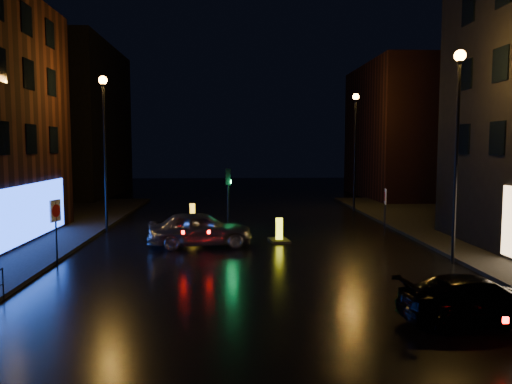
# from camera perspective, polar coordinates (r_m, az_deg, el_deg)

# --- Properties ---
(ground) EXTENTS (120.00, 120.00, 0.00)m
(ground) POSITION_cam_1_polar(r_m,az_deg,el_deg) (14.04, 1.70, -14.15)
(ground) COLOR black
(ground) RESTS_ON ground
(building_far_left) EXTENTS (8.00, 16.00, 14.00)m
(building_far_left) POSITION_cam_1_polar(r_m,az_deg,el_deg) (50.50, -20.33, 7.58)
(building_far_left) COLOR black
(building_far_left) RESTS_ON ground
(building_far_right) EXTENTS (8.00, 14.00, 12.00)m
(building_far_right) POSITION_cam_1_polar(r_m,az_deg,el_deg) (47.99, 16.73, 6.63)
(building_far_right) COLOR black
(building_far_right) RESTS_ON ground
(street_lamp_lfar) EXTENTS (0.44, 0.44, 8.37)m
(street_lamp_lfar) POSITION_cam_1_polar(r_m,az_deg,el_deg) (28.03, -16.96, 6.87)
(street_lamp_lfar) COLOR black
(street_lamp_lfar) RESTS_ON ground
(street_lamp_rnear) EXTENTS (0.44, 0.44, 8.37)m
(street_lamp_rnear) POSITION_cam_1_polar(r_m,az_deg,el_deg) (21.17, 22.04, 7.31)
(street_lamp_rnear) COLOR black
(street_lamp_rnear) RESTS_ON ground
(street_lamp_rfar) EXTENTS (0.44, 0.44, 8.37)m
(street_lamp_rfar) POSITION_cam_1_polar(r_m,az_deg,el_deg) (36.31, 11.27, 6.57)
(street_lamp_rfar) COLOR black
(street_lamp_rfar) RESTS_ON ground
(traffic_signal) EXTENTS (1.40, 2.40, 3.45)m
(traffic_signal) POSITION_cam_1_polar(r_m,az_deg,el_deg) (27.51, -3.18, -3.45)
(traffic_signal) COLOR black
(traffic_signal) RESTS_ON ground
(silver_hatchback) EXTENTS (4.99, 2.42, 1.64)m
(silver_hatchback) POSITION_cam_1_polar(r_m,az_deg,el_deg) (23.46, -6.40, -4.20)
(silver_hatchback) COLOR #979A9E
(silver_hatchback) RESTS_ON ground
(dark_sedan) EXTENTS (4.39, 2.15, 1.23)m
(dark_sedan) POSITION_cam_1_polar(r_m,az_deg,el_deg) (14.72, 24.00, -11.17)
(dark_sedan) COLOR black
(dark_sedan) RESTS_ON ground
(bollard_near) EXTENTS (1.06, 1.44, 1.16)m
(bollard_near) POSITION_cam_1_polar(r_m,az_deg,el_deg) (24.55, 2.66, -5.09)
(bollard_near) COLOR black
(bollard_near) RESTS_ON ground
(bollard_far) EXTENTS (1.13, 1.46, 1.14)m
(bollard_far) POSITION_cam_1_polar(r_m,az_deg,el_deg) (31.01, -7.27, -2.97)
(bollard_far) COLOR black
(bollard_far) RESTS_ON ground
(road_sign_left) EXTENTS (0.22, 0.62, 2.59)m
(road_sign_left) POSITION_cam_1_polar(r_m,az_deg,el_deg) (20.95, -21.93, -2.60)
(road_sign_left) COLOR black
(road_sign_left) RESTS_ON ground
(road_sign_right) EXTENTS (0.18, 0.59, 2.45)m
(road_sign_right) POSITION_cam_1_polar(r_m,az_deg,el_deg) (26.89, 14.56, -0.95)
(road_sign_right) COLOR black
(road_sign_right) RESTS_ON ground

